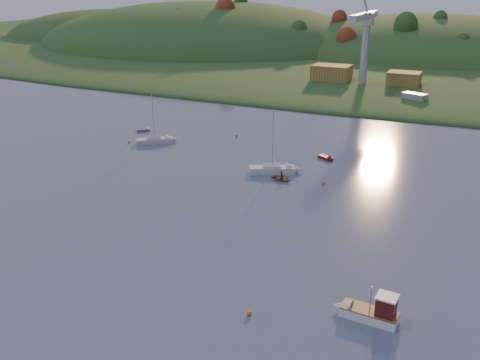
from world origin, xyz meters
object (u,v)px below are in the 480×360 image
at_px(grey_dinghy, 146,130).
at_px(sailboat_near, 154,140).
at_px(fishing_boat, 365,310).
at_px(red_tender, 328,159).
at_px(canoe, 281,178).
at_px(sailboat_far, 272,169).

bearing_deg(grey_dinghy, sailboat_near, -83.80).
distance_m(fishing_boat, sailboat_near, 66.61).
distance_m(fishing_boat, red_tender, 49.16).
relative_size(fishing_boat, canoe, 1.94).
bearing_deg(fishing_boat, canoe, -52.79).
bearing_deg(fishing_boat, sailboat_near, -34.44).
bearing_deg(canoe, fishing_boat, -138.47).
bearing_deg(fishing_boat, grey_dinghy, -35.27).
xyz_separation_m(sailboat_near, red_tender, (34.90, 4.06, -0.41)).
height_order(canoe, red_tender, red_tender).
relative_size(sailboat_far, red_tender, 2.94).
bearing_deg(grey_dinghy, red_tender, -42.05).
bearing_deg(canoe, red_tender, -7.44).
bearing_deg(sailboat_near, sailboat_far, -52.22).
xyz_separation_m(fishing_boat, grey_dinghy, (-58.35, 49.18, -0.68)).
relative_size(sailboat_far, canoe, 3.18).
distance_m(fishing_boat, grey_dinghy, 76.32).
xyz_separation_m(canoe, grey_dinghy, (-37.66, 16.51, -0.12)).
bearing_deg(canoe, sailboat_near, 82.02).
bearing_deg(canoe, sailboat_far, 53.83).
bearing_deg(sailboat_near, red_tender, -32.03).
xyz_separation_m(canoe, red_tender, (4.05, 13.59, -0.10)).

